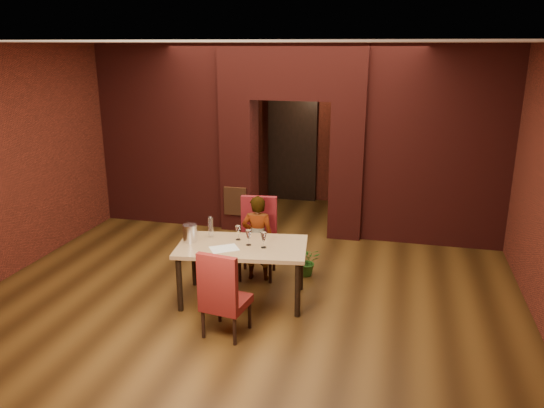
# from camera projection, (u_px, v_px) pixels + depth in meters

# --- Properties ---
(floor) EXTENTS (8.00, 8.00, 0.00)m
(floor) POSITION_uv_depth(u_px,v_px,m) (263.00, 275.00, 7.60)
(floor) COLOR #4D3113
(floor) RESTS_ON ground
(ceiling) EXTENTS (7.00, 8.00, 0.04)m
(ceiling) POSITION_uv_depth(u_px,v_px,m) (261.00, 42.00, 6.67)
(ceiling) COLOR silver
(ceiling) RESTS_ON ground
(wall_back) EXTENTS (7.00, 0.04, 3.20)m
(wall_back) POSITION_uv_depth(u_px,v_px,m) (313.00, 125.00, 10.85)
(wall_back) COLOR maroon
(wall_back) RESTS_ON ground
(wall_front) EXTENTS (7.00, 0.04, 3.20)m
(wall_front) POSITION_uv_depth(u_px,v_px,m) (102.00, 299.00, 3.42)
(wall_front) COLOR maroon
(wall_front) RESTS_ON ground
(wall_left) EXTENTS (0.04, 8.00, 3.20)m
(wall_left) POSITION_uv_depth(u_px,v_px,m) (37.00, 154.00, 7.94)
(wall_left) COLOR maroon
(wall_left) RESTS_ON ground
(pillar_left) EXTENTS (0.55, 0.55, 2.30)m
(pillar_left) POSITION_uv_depth(u_px,v_px,m) (240.00, 164.00, 9.34)
(pillar_left) COLOR maroon
(pillar_left) RESTS_ON ground
(pillar_right) EXTENTS (0.55, 0.55, 2.30)m
(pillar_right) POSITION_uv_depth(u_px,v_px,m) (347.00, 170.00, 8.90)
(pillar_right) COLOR maroon
(pillar_right) RESTS_ON ground
(lintel) EXTENTS (2.45, 0.55, 0.90)m
(lintel) POSITION_uv_depth(u_px,v_px,m) (293.00, 71.00, 8.66)
(lintel) COLOR maroon
(lintel) RESTS_ON ground
(wing_wall_left) EXTENTS (2.28, 0.35, 3.20)m
(wing_wall_left) POSITION_uv_depth(u_px,v_px,m) (164.00, 136.00, 9.54)
(wing_wall_left) COLOR maroon
(wing_wall_left) RESTS_ON ground
(wing_wall_right) EXTENTS (2.28, 0.35, 3.20)m
(wing_wall_right) POSITION_uv_depth(u_px,v_px,m) (437.00, 147.00, 8.45)
(wing_wall_right) COLOR maroon
(wing_wall_right) RESTS_ON ground
(vent_panel) EXTENTS (0.40, 0.03, 0.50)m
(vent_panel) POSITION_uv_depth(u_px,v_px,m) (235.00, 201.00, 9.24)
(vent_panel) COLOR #9B552D
(vent_panel) RESTS_ON ground
(rear_door) EXTENTS (0.90, 0.08, 2.10)m
(rear_door) POSITION_uv_depth(u_px,v_px,m) (293.00, 151.00, 11.05)
(rear_door) COLOR black
(rear_door) RESTS_ON ground
(rear_door_frame) EXTENTS (1.02, 0.04, 2.22)m
(rear_door_frame) POSITION_uv_depth(u_px,v_px,m) (292.00, 151.00, 11.01)
(rear_door_frame) COLOR black
(rear_door_frame) RESTS_ON ground
(dining_table) EXTENTS (1.73, 1.13, 0.76)m
(dining_table) POSITION_uv_depth(u_px,v_px,m) (243.00, 273.00, 6.77)
(dining_table) COLOR #A47E56
(dining_table) RESTS_ON ground
(chair_far) EXTENTS (0.57, 0.57, 1.12)m
(chair_far) POSITION_uv_depth(u_px,v_px,m) (257.00, 239.00, 7.43)
(chair_far) COLOR maroon
(chair_far) RESTS_ON ground
(chair_near) EXTENTS (0.53, 0.53, 1.03)m
(chair_near) POSITION_uv_depth(u_px,v_px,m) (226.00, 292.00, 5.94)
(chair_near) COLOR maroon
(chair_near) RESTS_ON ground
(person_seated) EXTENTS (0.47, 0.33, 1.22)m
(person_seated) POSITION_uv_depth(u_px,v_px,m) (258.00, 238.00, 7.32)
(person_seated) COLOR beige
(person_seated) RESTS_ON ground
(wine_glass_a) EXTENTS (0.08, 0.08, 0.19)m
(wine_glass_a) POSITION_uv_depth(u_px,v_px,m) (238.00, 233.00, 6.82)
(wine_glass_a) COLOR silver
(wine_glass_a) RESTS_ON dining_table
(wine_glass_b) EXTENTS (0.08, 0.08, 0.20)m
(wine_glass_b) POSITION_uv_depth(u_px,v_px,m) (249.00, 238.00, 6.63)
(wine_glass_b) COLOR white
(wine_glass_b) RESTS_ON dining_table
(wine_glass_c) EXTENTS (0.08, 0.08, 0.20)m
(wine_glass_c) POSITION_uv_depth(u_px,v_px,m) (264.00, 240.00, 6.55)
(wine_glass_c) COLOR silver
(wine_glass_c) RESTS_ON dining_table
(tasting_sheet) EXTENTS (0.42, 0.39, 0.00)m
(tasting_sheet) POSITION_uv_depth(u_px,v_px,m) (224.00, 249.00, 6.54)
(tasting_sheet) COLOR silver
(tasting_sheet) RESTS_ON dining_table
(wine_bucket) EXTENTS (0.18, 0.18, 0.23)m
(wine_bucket) POSITION_uv_depth(u_px,v_px,m) (190.00, 233.00, 6.75)
(wine_bucket) COLOR silver
(wine_bucket) RESTS_ON dining_table
(water_bottle) EXTENTS (0.07, 0.07, 0.28)m
(water_bottle) POSITION_uv_depth(u_px,v_px,m) (211.00, 226.00, 6.91)
(water_bottle) COLOR white
(water_bottle) RESTS_ON dining_table
(potted_plant) EXTENTS (0.45, 0.42, 0.43)m
(potted_plant) POSITION_uv_depth(u_px,v_px,m) (307.00, 261.00, 7.55)
(potted_plant) COLOR #2B611E
(potted_plant) RESTS_ON ground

